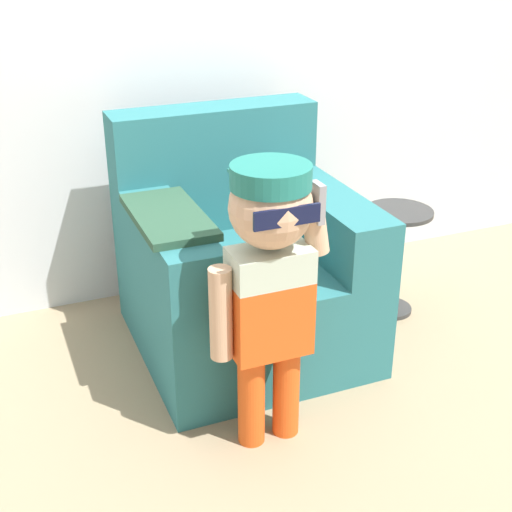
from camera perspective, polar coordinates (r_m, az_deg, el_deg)
The scene contains 5 objects.
ground_plane at distance 3.17m, azimuth 2.37°, elevation -6.94°, with size 10.00×10.00×0.00m, color #998466.
wall_back at distance 3.39m, azimuth -2.68°, elevation 18.65°, with size 10.00×0.05×2.60m.
armchair at distance 3.04m, azimuth -1.27°, elevation -0.82°, with size 0.92×0.95×0.97m.
person_child at distance 2.29m, azimuth 1.07°, elevation -0.83°, with size 0.42×0.31×1.02m.
side_table at distance 3.34m, azimuth 11.09°, elevation 0.35°, with size 0.31×0.31×0.52m.
Camera 1 is at (-1.14, -2.43, 1.70)m, focal length 50.00 mm.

